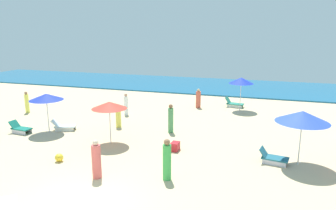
{
  "coord_description": "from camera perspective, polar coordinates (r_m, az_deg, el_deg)",
  "views": [
    {
      "loc": [
        5.97,
        -8.25,
        5.86
      ],
      "look_at": [
        0.12,
        10.02,
        1.3
      ],
      "focal_mm": 33.76,
      "sensor_mm": 36.0,
      "label": 1
    }
  ],
  "objects": [
    {
      "name": "ground_plane",
      "position": [
        11.75,
        -16.41,
        -17.14
      ],
      "size": [
        60.0,
        60.0,
        0.0
      ],
      "primitive_type": "plane",
      "color": "beige"
    },
    {
      "name": "ocean",
      "position": [
        34.2,
        7.47,
        3.48
      ],
      "size": [
        60.0,
        10.15,
        0.12
      ],
      "primitive_type": "cube",
      "color": "#18618E",
      "rests_on": "ground_plane"
    },
    {
      "name": "umbrella_1",
      "position": [
        19.53,
        -21.14,
        1.37
      ],
      "size": [
        1.93,
        1.93,
        2.3
      ],
      "color": "silver",
      "rests_on": "ground_plane"
    },
    {
      "name": "lounge_chair_1_0",
      "position": [
        19.99,
        -18.38,
        -3.64
      ],
      "size": [
        1.49,
        1.03,
        0.66
      ],
      "rotation": [
        0.0,
        0.0,
        1.92
      ],
      "color": "silver",
      "rests_on": "ground_plane"
    },
    {
      "name": "lounge_chair_1_1",
      "position": [
        20.38,
        -25.13,
        -3.85
      ],
      "size": [
        1.34,
        0.66,
        0.69
      ],
      "rotation": [
        0.0,
        0.0,
        1.49
      ],
      "color": "silver",
      "rests_on": "ground_plane"
    },
    {
      "name": "umbrella_2",
      "position": [
        23.87,
        13.08,
        4.31
      ],
      "size": [
        1.8,
        1.8,
        2.48
      ],
      "color": "silver",
      "rests_on": "ground_plane"
    },
    {
      "name": "lounge_chair_2_0",
      "position": [
        25.19,
        11.78,
        0.27
      ],
      "size": [
        1.48,
        0.85,
        0.76
      ],
      "rotation": [
        0.0,
        0.0,
        1.42
      ],
      "color": "silver",
      "rests_on": "ground_plane"
    },
    {
      "name": "umbrella_4",
      "position": [
        16.65,
        -10.56,
        -0.03
      ],
      "size": [
        1.85,
        1.85,
        2.25
      ],
      "color": "silver",
      "rests_on": "ground_plane"
    },
    {
      "name": "umbrella_5",
      "position": [
        14.81,
        23.13,
        -1.95
      ],
      "size": [
        2.29,
        2.29,
        2.48
      ],
      "color": "silver",
      "rests_on": "ground_plane"
    },
    {
      "name": "lounge_chair_5_0",
      "position": [
        15.19,
        18.41,
        -9.01
      ],
      "size": [
        1.34,
        0.84,
        0.66
      ],
      "rotation": [
        0.0,
        0.0,
        1.41
      ],
      "color": "silver",
      "rests_on": "ground_plane"
    },
    {
      "name": "beachgoer_0",
      "position": [
        18.38,
        0.5,
        -2.56
      ],
      "size": [
        0.4,
        0.4,
        1.7
      ],
      "rotation": [
        0.0,
        0.0,
        3.51
      ],
      "color": "#529C60",
      "rests_on": "ground_plane"
    },
    {
      "name": "beachgoer_2",
      "position": [
        12.74,
        -0.19,
        -9.99
      ],
      "size": [
        0.46,
        0.46,
        1.71
      ],
      "rotation": [
        0.0,
        0.0,
        5.19
      ],
      "color": "green",
      "rests_on": "ground_plane"
    },
    {
      "name": "beachgoer_3",
      "position": [
        13.21,
        -12.8,
        -9.73
      ],
      "size": [
        0.52,
        0.52,
        1.63
      ],
      "rotation": [
        0.0,
        0.0,
        2.54
      ],
      "color": "#D65D5C",
      "rests_on": "ground_plane"
    },
    {
      "name": "beachgoer_4",
      "position": [
        22.46,
        -7.58,
        0.06
      ],
      "size": [
        0.4,
        0.4,
        1.55
      ],
      "rotation": [
        0.0,
        0.0,
        2.22
      ],
      "color": "white",
      "rests_on": "ground_plane"
    },
    {
      "name": "beachgoer_5",
      "position": [
        19.69,
        -8.95,
        -2.03
      ],
      "size": [
        0.45,
        0.45,
        1.48
      ],
      "rotation": [
        0.0,
        0.0,
        0.64
      ],
      "color": "#F3E659",
      "rests_on": "ground_plane"
    },
    {
      "name": "beachgoer_6",
      "position": [
        25.03,
        -24.13,
        0.39
      ],
      "size": [
        0.4,
        0.4,
        1.57
      ],
      "rotation": [
        0.0,
        0.0,
        3.94
      ],
      "color": "#F9F461",
      "rests_on": "ground_plane"
    },
    {
      "name": "beachgoer_7",
      "position": [
        24.43,
        5.49,
        1.07
      ],
      "size": [
        0.46,
        0.46,
        1.49
      ],
      "rotation": [
        0.0,
        0.0,
        0.29
      ],
      "color": "#D75D46",
      "rests_on": "ground_plane"
    },
    {
      "name": "cooler_box_0",
      "position": [
        15.88,
        1.29,
        -7.48
      ],
      "size": [
        0.38,
        0.54,
        0.42
      ],
      "primitive_type": "cube",
      "rotation": [
        0.0,
        0.0,
        4.69
      ],
      "color": "red",
      "rests_on": "ground_plane"
    },
    {
      "name": "beach_ball_1",
      "position": [
        15.43,
        -19.06,
        -8.97
      ],
      "size": [
        0.38,
        0.38,
        0.38
      ],
      "primitive_type": "sphere",
      "color": "yellow",
      "rests_on": "ground_plane"
    }
  ]
}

